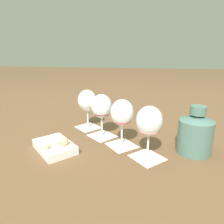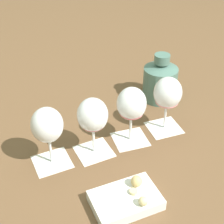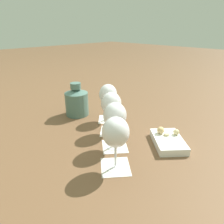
{
  "view_description": "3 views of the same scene",
  "coord_description": "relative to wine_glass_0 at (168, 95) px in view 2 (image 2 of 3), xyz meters",
  "views": [
    {
      "loc": [
        -0.13,
        0.74,
        0.34
      ],
      "look_at": [
        0.0,
        -0.0,
        0.12
      ],
      "focal_mm": 32.0,
      "sensor_mm": 36.0,
      "label": 1
    },
    {
      "loc": [
        0.72,
        0.33,
        0.68
      ],
      "look_at": [
        0.0,
        -0.0,
        0.12
      ],
      "focal_mm": 55.0,
      "sensor_mm": 36.0,
      "label": 2
    },
    {
      "loc": [
        0.51,
        -0.51,
        0.43
      ],
      "look_at": [
        0.0,
        -0.0,
        0.12
      ],
      "focal_mm": 32.0,
      "sensor_mm": 36.0,
      "label": 3
    }
  ],
  "objects": [
    {
      "name": "ground_plane",
      "position": [
        0.14,
        -0.12,
        -0.13
      ],
      "size": [
        8.0,
        8.0,
        0.0
      ],
      "primitive_type": "plane",
      "color": "brown"
    },
    {
      "name": "tasting_card_0",
      "position": [
        -0.0,
        -0.0,
        -0.12
      ],
      "size": [
        0.14,
        0.14,
        0.0
      ],
      "color": "silver",
      "rests_on": "ground_plane"
    },
    {
      "name": "tasting_card_1",
      "position": [
        0.1,
        -0.08,
        -0.12
      ],
      "size": [
        0.14,
        0.14,
        0.0
      ],
      "color": "silver",
      "rests_on": "ground_plane"
    },
    {
      "name": "tasting_card_2",
      "position": [
        0.19,
        -0.15,
        -0.12
      ],
      "size": [
        0.14,
        0.14,
        0.0
      ],
      "color": "silver",
      "rests_on": "ground_plane"
    },
    {
      "name": "tasting_card_3",
      "position": [
        0.28,
        -0.24,
        -0.12
      ],
      "size": [
        0.14,
        0.14,
        0.0
      ],
      "color": "silver",
      "rests_on": "ground_plane"
    },
    {
      "name": "wine_glass_0",
      "position": [
        0.0,
        0.0,
        0.0
      ],
      "size": [
        0.09,
        0.09,
        0.18
      ],
      "color": "white",
      "rests_on": "tasting_card_0"
    },
    {
      "name": "wine_glass_1",
      "position": [
        0.1,
        -0.08,
        -0.0
      ],
      "size": [
        0.09,
        0.09,
        0.18
      ],
      "color": "white",
      "rests_on": "tasting_card_1"
    },
    {
      "name": "wine_glass_2",
      "position": [
        0.19,
        -0.15,
        -0.0
      ],
      "size": [
        0.09,
        0.09,
        0.18
      ],
      "color": "white",
      "rests_on": "tasting_card_2"
    },
    {
      "name": "wine_glass_3",
      "position": [
        0.28,
        -0.24,
        -0.0
      ],
      "size": [
        0.09,
        0.09,
        0.18
      ],
      "color": "white",
      "rests_on": "tasting_card_3"
    },
    {
      "name": "ceramic_vase",
      "position": [
        -0.16,
        -0.07,
        -0.05
      ],
      "size": [
        0.12,
        0.12,
        0.17
      ],
      "color": "#4C7066",
      "rests_on": "ground_plane"
    },
    {
      "name": "snack_dish",
      "position": [
        0.33,
        0.01,
        -0.11
      ],
      "size": [
        0.2,
        0.19,
        0.06
      ],
      "color": "white",
      "rests_on": "ground_plane"
    }
  ]
}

